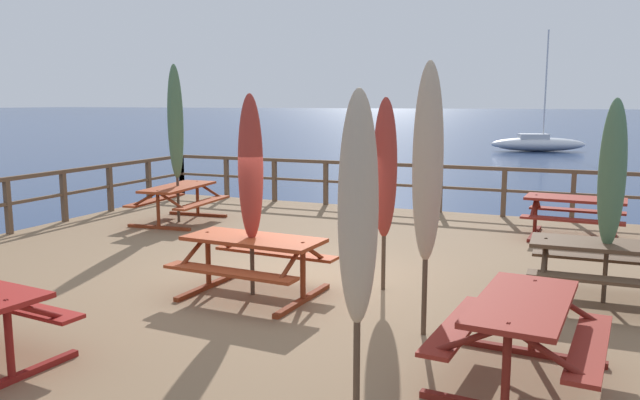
{
  "coord_description": "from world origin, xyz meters",
  "views": [
    {
      "loc": [
        3.75,
        -7.86,
        3.18
      ],
      "look_at": [
        0.0,
        0.96,
        1.69
      ],
      "focal_mm": 35.54,
      "sensor_mm": 36.0,
      "label": 1
    }
  ],
  "objects_px": {
    "patio_umbrella_tall_back_left": "(176,123)",
    "picnic_table_back_left": "(179,196)",
    "picnic_table_mid_left": "(612,260)",
    "patio_umbrella_short_front": "(358,210)",
    "picnic_table_mid_right": "(522,323)",
    "patio_umbrella_tall_front": "(612,175)",
    "patio_umbrella_tall_mid_left": "(251,169)",
    "patio_umbrella_short_back": "(385,169)",
    "picnic_table_front_left": "(575,209)",
    "sailboat_distant": "(538,143)",
    "picnic_table_mid_centre": "(254,253)",
    "patio_umbrella_tall_back_right": "(428,164)"
  },
  "relations": [
    {
      "from": "picnic_table_mid_centre",
      "to": "patio_umbrella_tall_mid_left",
      "type": "xyz_separation_m",
      "value": [
        -0.02,
        -0.0,
        1.1
      ]
    },
    {
      "from": "patio_umbrella_tall_mid_left",
      "to": "patio_umbrella_tall_front",
      "type": "bearing_deg",
      "value": 18.68
    },
    {
      "from": "patio_umbrella_tall_front",
      "to": "patio_umbrella_tall_mid_left",
      "type": "distance_m",
      "value": 4.44
    },
    {
      "from": "patio_umbrella_tall_back_right",
      "to": "patio_umbrella_short_front",
      "type": "relative_size",
      "value": 1.12
    },
    {
      "from": "picnic_table_mid_centre",
      "to": "patio_umbrella_short_front",
      "type": "distance_m",
      "value": 3.49
    },
    {
      "from": "patio_umbrella_tall_back_left",
      "to": "patio_umbrella_short_front",
      "type": "bearing_deg",
      "value": -45.25
    },
    {
      "from": "picnic_table_back_left",
      "to": "patio_umbrella_tall_mid_left",
      "type": "height_order",
      "value": "patio_umbrella_tall_mid_left"
    },
    {
      "from": "picnic_table_front_left",
      "to": "sailboat_distant",
      "type": "bearing_deg",
      "value": 95.33
    },
    {
      "from": "picnic_table_back_left",
      "to": "patio_umbrella_tall_back_right",
      "type": "xyz_separation_m",
      "value": [
        6.28,
        -4.38,
        1.29
      ]
    },
    {
      "from": "picnic_table_mid_right",
      "to": "patio_umbrella_tall_front",
      "type": "distance_m",
      "value": 3.06
    },
    {
      "from": "patio_umbrella_short_front",
      "to": "patio_umbrella_tall_front",
      "type": "bearing_deg",
      "value": 63.5
    },
    {
      "from": "picnic_table_front_left",
      "to": "patio_umbrella_tall_mid_left",
      "type": "xyz_separation_m",
      "value": [
        -3.76,
        -5.32,
        1.1
      ]
    },
    {
      "from": "picnic_table_front_left",
      "to": "patio_umbrella_tall_back_right",
      "type": "bearing_deg",
      "value": -103.08
    },
    {
      "from": "patio_umbrella_tall_mid_left",
      "to": "patio_umbrella_tall_back_right",
      "type": "relative_size",
      "value": 0.89
    },
    {
      "from": "picnic_table_mid_centre",
      "to": "picnic_table_back_left",
      "type": "height_order",
      "value": "same"
    },
    {
      "from": "picnic_table_mid_centre",
      "to": "patio_umbrella_tall_back_left",
      "type": "relative_size",
      "value": 0.57
    },
    {
      "from": "patio_umbrella_tall_back_left",
      "to": "picnic_table_back_left",
      "type": "bearing_deg",
      "value": 8.34
    },
    {
      "from": "picnic_table_mid_left",
      "to": "patio_umbrella_short_front",
      "type": "relative_size",
      "value": 0.75
    },
    {
      "from": "patio_umbrella_tall_mid_left",
      "to": "sailboat_distant",
      "type": "relative_size",
      "value": 0.34
    },
    {
      "from": "picnic_table_back_left",
      "to": "patio_umbrella_short_front",
      "type": "height_order",
      "value": "patio_umbrella_short_front"
    },
    {
      "from": "picnic_table_mid_right",
      "to": "patio_umbrella_tall_back_left",
      "type": "xyz_separation_m",
      "value": [
        -7.37,
        5.2,
        1.52
      ]
    },
    {
      "from": "picnic_table_mid_left",
      "to": "patio_umbrella_tall_back_left",
      "type": "distance_m",
      "value": 8.66
    },
    {
      "from": "picnic_table_mid_centre",
      "to": "sailboat_distant",
      "type": "bearing_deg",
      "value": 88.71
    },
    {
      "from": "picnic_table_mid_right",
      "to": "patio_umbrella_tall_front",
      "type": "height_order",
      "value": "patio_umbrella_tall_front"
    },
    {
      "from": "patio_umbrella_tall_back_left",
      "to": "patio_umbrella_short_front",
      "type": "distance_m",
      "value": 8.81
    },
    {
      "from": "patio_umbrella_tall_mid_left",
      "to": "patio_umbrella_tall_back_right",
      "type": "height_order",
      "value": "patio_umbrella_tall_back_right"
    },
    {
      "from": "picnic_table_back_left",
      "to": "patio_umbrella_tall_mid_left",
      "type": "bearing_deg",
      "value": -44.75
    },
    {
      "from": "picnic_table_front_left",
      "to": "picnic_table_back_left",
      "type": "distance_m",
      "value": 7.78
    },
    {
      "from": "patio_umbrella_tall_front",
      "to": "patio_umbrella_short_back",
      "type": "bearing_deg",
      "value": -168.83
    },
    {
      "from": "patio_umbrella_tall_mid_left",
      "to": "picnic_table_mid_left",
      "type": "bearing_deg",
      "value": 18.3
    },
    {
      "from": "picnic_table_mid_centre",
      "to": "sailboat_distant",
      "type": "relative_size",
      "value": 0.24
    },
    {
      "from": "picnic_table_mid_left",
      "to": "picnic_table_mid_right",
      "type": "height_order",
      "value": "same"
    },
    {
      "from": "patio_umbrella_tall_back_left",
      "to": "picnic_table_mid_centre",
      "type": "bearing_deg",
      "value": -44.47
    },
    {
      "from": "picnic_table_mid_right",
      "to": "patio_umbrella_short_back",
      "type": "height_order",
      "value": "patio_umbrella_short_back"
    },
    {
      "from": "patio_umbrella_tall_front",
      "to": "sailboat_distant",
      "type": "height_order",
      "value": "sailboat_distant"
    },
    {
      "from": "patio_umbrella_tall_back_right",
      "to": "picnic_table_mid_left",
      "type": "bearing_deg",
      "value": 46.07
    },
    {
      "from": "picnic_table_front_left",
      "to": "patio_umbrella_short_front",
      "type": "height_order",
      "value": "patio_umbrella_short_front"
    },
    {
      "from": "picnic_table_mid_right",
      "to": "patio_umbrella_tall_back_left",
      "type": "bearing_deg",
      "value": 144.8
    },
    {
      "from": "picnic_table_mid_right",
      "to": "patio_umbrella_short_front",
      "type": "distance_m",
      "value": 1.92
    },
    {
      "from": "picnic_table_front_left",
      "to": "patio_umbrella_short_front",
      "type": "distance_m",
      "value": 7.93
    },
    {
      "from": "picnic_table_mid_right",
      "to": "patio_umbrella_tall_mid_left",
      "type": "relative_size",
      "value": 0.69
    },
    {
      "from": "picnic_table_mid_right",
      "to": "sailboat_distant",
      "type": "height_order",
      "value": "sailboat_distant"
    },
    {
      "from": "patio_umbrella_tall_back_right",
      "to": "picnic_table_mid_centre",
      "type": "bearing_deg",
      "value": 167.34
    },
    {
      "from": "patio_umbrella_tall_back_left",
      "to": "patio_umbrella_short_back",
      "type": "bearing_deg",
      "value": -28.76
    },
    {
      "from": "patio_umbrella_short_back",
      "to": "patio_umbrella_tall_front",
      "type": "height_order",
      "value": "patio_umbrella_short_back"
    },
    {
      "from": "patio_umbrella_short_back",
      "to": "patio_umbrella_tall_back_right",
      "type": "bearing_deg",
      "value": -57.62
    },
    {
      "from": "picnic_table_mid_centre",
      "to": "patio_umbrella_tall_mid_left",
      "type": "relative_size",
      "value": 0.72
    },
    {
      "from": "picnic_table_back_left",
      "to": "picnic_table_mid_left",
      "type": "bearing_deg",
      "value": -16.63
    },
    {
      "from": "picnic_table_mid_right",
      "to": "patio_umbrella_tall_back_left",
      "type": "height_order",
      "value": "patio_umbrella_tall_back_left"
    },
    {
      "from": "picnic_table_mid_left",
      "to": "patio_umbrella_short_back",
      "type": "distance_m",
      "value": 3.02
    }
  ]
}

